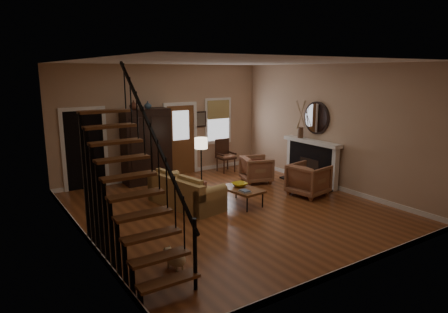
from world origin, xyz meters
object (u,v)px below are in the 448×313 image
armchair_left (309,180)px  floor_lamp (201,165)px  armoire (146,146)px  armchair_right (257,169)px  sofa (186,191)px  side_chair (226,156)px  coffee_table (241,196)px

armchair_left → floor_lamp: bearing=42.3°
armoire → floor_lamp: size_ratio=1.45×
armoire → armchair_right: size_ratio=2.58×
sofa → armchair_right: 2.73m
side_chair → coffee_table: bearing=-117.1°
floor_lamp → side_chair: size_ratio=1.42×
coffee_table → floor_lamp: size_ratio=0.73×
coffee_table → armchair_left: armchair_left is taller
armchair_left → armchair_right: (-0.35, 1.69, -0.04)m
armchair_right → coffee_table: bearing=150.3°
sofa → floor_lamp: bearing=29.2°
sofa → armchair_left: armchair_left is taller
armchair_right → armchair_left: bearing=-150.0°
armchair_left → armoire: bearing=31.4°
armoire → coffee_table: (1.09, -3.06, -0.85)m
armoire → armchair_left: size_ratio=2.35×
armoire → floor_lamp: (0.79, -1.69, -0.33)m
armoire → coffee_table: armoire is taller
floor_lamp → side_chair: bearing=40.4°
coffee_table → floor_lamp: floor_lamp is taller
coffee_table → side_chair: side_chair is taller
coffee_table → armchair_left: (1.87, -0.32, 0.20)m
armchair_right → side_chair: 1.50m
armoire → side_chair: armoire is taller
coffee_table → armoire: bearing=109.5°
armchair_left → coffee_table: bearing=70.5°
sofa → armchair_right: size_ratio=2.38×
floor_lamp → side_chair: 2.32m
armchair_left → side_chair: 3.21m
armchair_right → floor_lamp: (-1.81, -0.00, 0.35)m
coffee_table → armchair_left: size_ratio=1.19×
floor_lamp → side_chair: floor_lamp is taller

